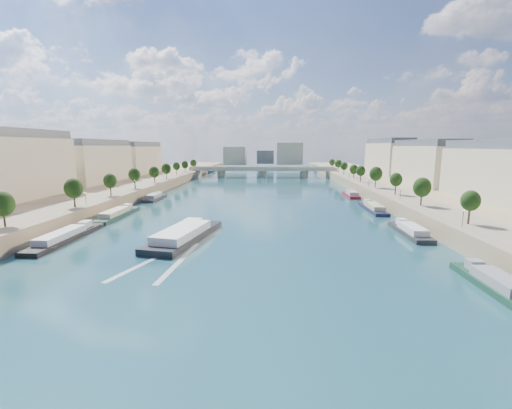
# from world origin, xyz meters

# --- Properties ---
(ground) EXTENTS (700.00, 700.00, 0.00)m
(ground) POSITION_xyz_m (0.00, 100.00, 0.00)
(ground) COLOR #0C2A38
(ground) RESTS_ON ground
(quay_left) EXTENTS (44.00, 520.00, 5.00)m
(quay_left) POSITION_xyz_m (-72.00, 100.00, 2.50)
(quay_left) COLOR #9E8460
(quay_left) RESTS_ON ground
(quay_right) EXTENTS (44.00, 520.00, 5.00)m
(quay_right) POSITION_xyz_m (72.00, 100.00, 2.50)
(quay_right) COLOR #9E8460
(quay_right) RESTS_ON ground
(pave_left) EXTENTS (14.00, 520.00, 0.10)m
(pave_left) POSITION_xyz_m (-57.00, 100.00, 5.05)
(pave_left) COLOR gray
(pave_left) RESTS_ON quay_left
(pave_right) EXTENTS (14.00, 520.00, 0.10)m
(pave_right) POSITION_xyz_m (57.00, 100.00, 5.05)
(pave_right) COLOR gray
(pave_right) RESTS_ON quay_right
(trees_left) EXTENTS (4.80, 268.80, 8.26)m
(trees_left) POSITION_xyz_m (-55.00, 102.00, 10.48)
(trees_left) COLOR #382B1E
(trees_left) RESTS_ON ground
(trees_right) EXTENTS (4.80, 268.80, 8.26)m
(trees_right) POSITION_xyz_m (55.00, 110.00, 10.48)
(trees_right) COLOR #382B1E
(trees_right) RESTS_ON ground
(lamps_left) EXTENTS (0.36, 200.36, 4.28)m
(lamps_left) POSITION_xyz_m (-52.50, 90.00, 7.78)
(lamps_left) COLOR black
(lamps_left) RESTS_ON ground
(lamps_right) EXTENTS (0.36, 200.36, 4.28)m
(lamps_right) POSITION_xyz_m (52.50, 105.00, 7.78)
(lamps_right) COLOR black
(lamps_right) RESTS_ON ground
(buildings_left) EXTENTS (16.00, 226.00, 23.20)m
(buildings_left) POSITION_xyz_m (-85.00, 112.00, 16.45)
(buildings_left) COLOR beige
(buildings_left) RESTS_ON ground
(buildings_right) EXTENTS (16.00, 226.00, 23.20)m
(buildings_right) POSITION_xyz_m (85.00, 112.00, 16.45)
(buildings_right) COLOR beige
(buildings_right) RESTS_ON ground
(skyline) EXTENTS (79.00, 42.00, 22.00)m
(skyline) POSITION_xyz_m (3.19, 319.52, 14.66)
(skyline) COLOR beige
(skyline) RESTS_ON ground
(bridge) EXTENTS (112.00, 12.00, 8.15)m
(bridge) POSITION_xyz_m (0.00, 228.45, 5.08)
(bridge) COLOR #C1B79E
(bridge) RESTS_ON ground
(tour_barge) EXTENTS (14.78, 32.46, 4.25)m
(tour_barge) POSITION_xyz_m (-15.06, 48.83, 1.25)
(tour_barge) COLOR black
(tour_barge) RESTS_ON ground
(wake) EXTENTS (12.51, 26.02, 0.04)m
(wake) POSITION_xyz_m (-15.06, 32.32, 0.02)
(wake) COLOR silver
(wake) RESTS_ON ground
(moored_barges_left) EXTENTS (5.00, 157.02, 3.60)m
(moored_barges_left) POSITION_xyz_m (-45.50, 43.51, 0.84)
(moored_barges_left) COLOR #1A1E3A
(moored_barges_left) RESTS_ON ground
(moored_barges_right) EXTENTS (5.00, 163.88, 3.60)m
(moored_barges_right) POSITION_xyz_m (45.50, 54.56, 0.84)
(moored_barges_right) COLOR black
(moored_barges_right) RESTS_ON ground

